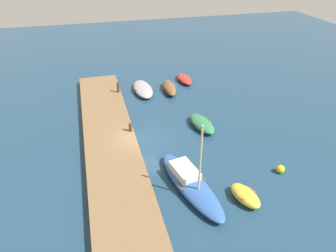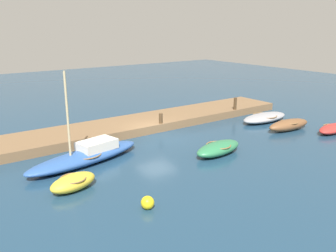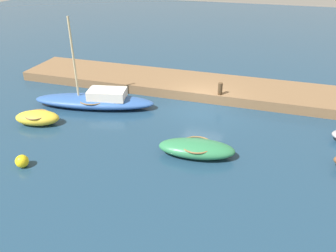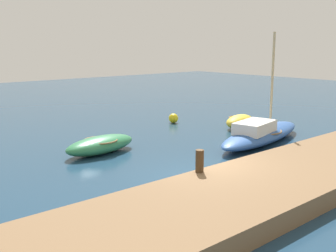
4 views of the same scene
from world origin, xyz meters
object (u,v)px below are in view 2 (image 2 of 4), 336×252
(dinghy_yellow, at_px, (73,182))
(marker_buoy, at_px, (148,203))
(rowboat_red, at_px, (333,129))
(motorboat_grey, at_px, (265,117))
(rowboat_green, at_px, (218,148))
(sailboat_blue, at_px, (87,155))
(rowboat_brown, at_px, (289,125))
(mooring_post_west, at_px, (235,104))
(mooring_post_mid_west, at_px, (161,118))

(dinghy_yellow, xyz_separation_m, marker_buoy, (-1.85, 3.61, -0.10))
(rowboat_red, bearing_deg, motorboat_grey, -77.26)
(motorboat_grey, height_order, marker_buoy, motorboat_grey)
(rowboat_red, distance_m, marker_buoy, 17.07)
(rowboat_green, distance_m, sailboat_blue, 7.75)
(sailboat_blue, bearing_deg, rowboat_red, 152.27)
(rowboat_green, relative_size, marker_buoy, 6.40)
(motorboat_grey, relative_size, rowboat_brown, 1.18)
(rowboat_green, relative_size, rowboat_red, 1.13)
(motorboat_grey, bearing_deg, rowboat_green, 21.71)
(rowboat_brown, height_order, mooring_post_west, mooring_post_west)
(motorboat_grey, xyz_separation_m, mooring_post_west, (0.72, -2.63, 0.78))
(rowboat_red, relative_size, marker_buoy, 5.64)
(sailboat_blue, xyz_separation_m, mooring_post_mid_west, (-6.99, -2.72, 0.52))
(rowboat_green, relative_size, mooring_post_mid_west, 4.95)
(rowboat_red, distance_m, rowboat_brown, 3.07)
(dinghy_yellow, relative_size, rowboat_brown, 0.66)
(motorboat_grey, height_order, mooring_post_mid_west, mooring_post_mid_west)
(motorboat_grey, distance_m, rowboat_brown, 2.79)
(rowboat_red, distance_m, mooring_post_west, 7.97)
(rowboat_red, relative_size, dinghy_yellow, 1.25)
(marker_buoy, bearing_deg, motorboat_grey, -156.83)
(mooring_post_west, height_order, mooring_post_mid_west, mooring_post_west)
(rowboat_green, bearing_deg, sailboat_blue, -33.34)
(rowboat_brown, bearing_deg, rowboat_green, 10.03)
(rowboat_green, height_order, rowboat_red, rowboat_green)
(rowboat_green, xyz_separation_m, rowboat_brown, (-7.82, -0.75, 0.03))
(mooring_post_west, bearing_deg, dinghy_yellow, 18.78)
(motorboat_grey, xyz_separation_m, dinghy_yellow, (17.36, 3.03, 0.06))
(motorboat_grey, distance_m, rowboat_red, 5.21)
(rowboat_green, xyz_separation_m, dinghy_yellow, (8.95, -0.44, 0.00))
(sailboat_blue, relative_size, rowboat_brown, 1.90)
(mooring_post_west, relative_size, mooring_post_mid_west, 1.37)
(mooring_post_west, relative_size, marker_buoy, 1.77)
(rowboat_brown, bearing_deg, mooring_post_west, -84.01)
(motorboat_grey, distance_m, dinghy_yellow, 17.62)
(dinghy_yellow, distance_m, mooring_post_west, 17.59)
(sailboat_blue, xyz_separation_m, marker_buoy, (0.12, 6.54, -0.17))
(motorboat_grey, bearing_deg, rowboat_red, 105.75)
(mooring_post_mid_west, bearing_deg, rowboat_red, 142.34)
(mooring_post_west, bearing_deg, marker_buoy, 32.07)
(mooring_post_mid_west, relative_size, marker_buoy, 1.29)
(motorboat_grey, height_order, rowboat_brown, rowboat_brown)
(sailboat_blue, relative_size, mooring_post_mid_west, 10.04)
(rowboat_red, height_order, rowboat_brown, rowboat_brown)
(motorboat_grey, height_order, dinghy_yellow, dinghy_yellow)
(sailboat_blue, xyz_separation_m, rowboat_brown, (-14.80, 2.63, -0.03))
(sailboat_blue, relative_size, marker_buoy, 12.97)
(rowboat_green, distance_m, rowboat_red, 10.00)
(motorboat_grey, xyz_separation_m, rowboat_red, (-1.47, 4.99, -0.02))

